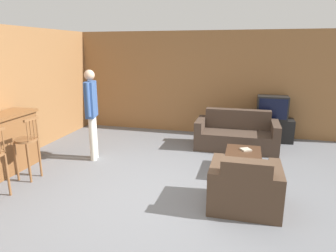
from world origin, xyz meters
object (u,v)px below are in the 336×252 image
Objects in this scene: book_on_table at (246,149)px; person_by_window at (92,109)px; armchair_near at (245,188)px; bar_chair_mid at (27,146)px; tv_unit at (270,130)px; coffee_table at (243,156)px; couch_far at (236,135)px; tv at (272,107)px.

person_by_window is at bearing -175.81° from book_on_table.
armchair_near reaches higher than book_on_table.
person_by_window is at bearing 61.38° from bar_chair_mid.
armchair_near is 3.27m from person_by_window.
coffee_table is at bearing -105.76° from tv_unit.
coffee_table is 2.99m from person_by_window.
coffee_table is 0.52× the size of person_by_window.
bar_chair_mid is 1.17× the size of coffee_table.
bar_chair_mid is 1.04× the size of tv_unit.
couch_far is 1.40m from coffee_table.
tv reaches higher than armchair_near.
book_on_table is at bearing -105.91° from tv_unit.
tv_unit is at bearing 74.09° from book_on_table.
book_on_table is (3.56, 1.34, -0.20)m from bar_chair_mid.
book_on_table is at bearing 76.07° from coffee_table.
book_on_table is at bearing 20.62° from bar_chair_mid.
couch_far is 0.99× the size of person_by_window.
tv_unit is at bearing 38.88° from bar_chair_mid.
person_by_window is at bearing 157.69° from armchair_near.
tv reaches higher than book_on_table.
couch_far is at bearing 27.82° from person_by_window.
armchair_near is 1.38× the size of tv.
armchair_near is 3.50m from tv.
bar_chair_mid reaches higher than tv_unit.
tv is at bearing 32.05° from person_by_window.
tv_unit is (4.13, 3.33, -0.32)m from bar_chair_mid.
person_by_window is (-2.95, -0.22, 0.64)m from book_on_table.
tv is at bearing 38.85° from bar_chair_mid.
armchair_near reaches higher than tv_unit.
bar_chair_mid is at bearing -159.38° from book_on_table.
person_by_window is (-3.52, -2.20, 0.75)m from tv_unit.
book_on_table is (-0.00, 1.43, 0.09)m from armchair_near.
coffee_table is at bearing 1.15° from person_by_window.
tv_unit reaches higher than coffee_table.
person_by_window is at bearing -147.91° from tv_unit.
coffee_table is at bearing -103.93° from book_on_table.
tv is at bearing -90.00° from tv_unit.
couch_far is 1.08m from tv_unit.
tv_unit is (0.57, 3.41, -0.02)m from armchair_near.
tv_unit is at bearing 32.09° from person_by_window.
book_on_table is at bearing 4.19° from person_by_window.
bar_chair_mid is at bearing -142.54° from couch_far.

